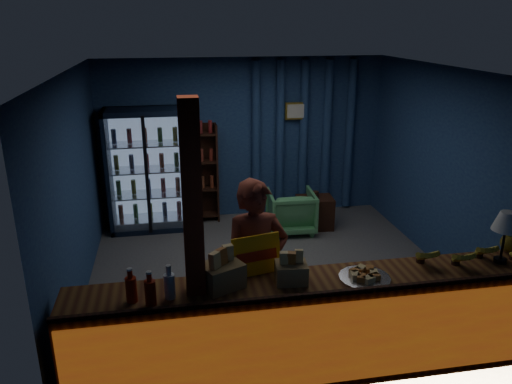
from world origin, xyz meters
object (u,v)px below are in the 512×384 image
shopkeeper (256,267)px  pastry_tray (365,277)px  green_chair (291,211)px  table_lamp (507,223)px

shopkeeper → pastry_tray: (0.89, -0.54, 0.10)m
shopkeeper → green_chair: (1.05, 2.75, -0.55)m
pastry_tray → shopkeeper: bearing=148.4°
table_lamp → shopkeeper: bearing=168.7°
green_chair → table_lamp: (1.24, -3.20, 1.02)m
shopkeeper → table_lamp: shopkeeper is taller
shopkeeper → pastry_tray: 1.04m
green_chair → pastry_tray: 3.36m
green_chair → pastry_tray: size_ratio=1.56×
shopkeeper → table_lamp: (2.29, -0.46, 0.47)m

